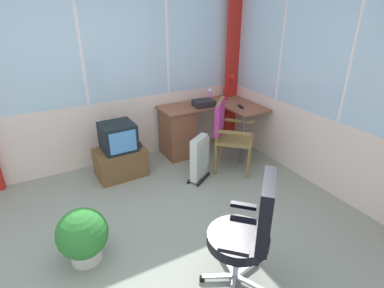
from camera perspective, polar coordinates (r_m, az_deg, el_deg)
The scene contains 14 objects.
ground at distance 3.10m, azimuth -7.74°, elevation -20.45°, with size 5.70×5.08×0.06m, color gray.
north_window_panel at distance 4.28m, azimuth -19.40°, elevation 12.25°, with size 4.70×0.07×2.65m.
east_window_panel at distance 3.81m, azimuth 26.84°, elevation 9.51°, with size 0.07×4.08×2.65m.
curtain_corner at distance 5.06m, azimuth 7.57°, elevation 14.66°, with size 0.24×0.07×2.55m, color red.
desk at distance 4.63m, azimuth -1.64°, elevation 2.76°, with size 1.40×0.98×0.75m.
desk_lamp at distance 4.88m, azimuth 7.07°, elevation 11.19°, with size 0.24×0.20×0.40m.
tv_remote at distance 4.58m, azimuth 8.99°, elevation 6.84°, with size 0.04×0.15×0.02m, color black.
spray_bottle at distance 4.82m, azimuth 3.33°, elevation 9.18°, with size 0.06×0.06×0.22m.
paper_tray at distance 4.58m, azimuth 2.19°, elevation 7.57°, with size 0.30×0.23×0.09m, color black.
wooden_armchair at distance 4.18m, azimuth 6.28°, elevation 3.08°, with size 0.68×0.68×0.98m.
office_chair at distance 2.51m, azimuth 10.62°, elevation -15.18°, with size 0.60×0.61×1.03m.
tv_on_stand at distance 4.20m, azimuth -13.20°, elevation -1.63°, with size 0.65×0.46×0.75m.
space_heater at distance 4.02m, azimuth 1.49°, elevation -2.57°, with size 0.40×0.33×0.61m.
potted_plant at distance 3.01m, azimuth -19.59°, elevation -15.65°, with size 0.45×0.45×0.53m.
Camera 1 is at (-0.69, -2.07, 2.18)m, focal length 28.80 mm.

